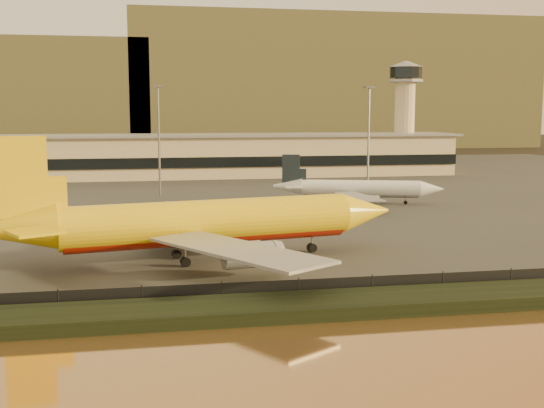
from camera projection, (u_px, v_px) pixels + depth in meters
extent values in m
plane|color=black|center=(259.00, 274.00, 83.15)|extent=(900.00, 900.00, 0.00)
cube|color=black|center=(288.00, 307.00, 66.50)|extent=(320.00, 7.00, 1.40)
cube|color=#2D2D2D|center=(198.00, 188.00, 175.65)|extent=(320.00, 220.00, 0.20)
cube|color=black|center=(280.00, 291.00, 70.31)|extent=(300.00, 0.05, 2.20)
cube|color=#C7B08A|center=(190.00, 157.00, 204.04)|extent=(160.00, 22.00, 12.00)
cube|color=black|center=(193.00, 163.00, 193.27)|extent=(160.00, 0.60, 3.00)
cube|color=gray|center=(190.00, 135.00, 203.19)|extent=(164.00, 24.00, 0.60)
cylinder|color=#C7B08A|center=(404.00, 125.00, 221.43)|extent=(6.40, 6.40, 30.00)
cylinder|color=black|center=(406.00, 73.00, 219.17)|extent=(10.40, 10.40, 3.50)
cone|color=gray|center=(406.00, 64.00, 218.79)|extent=(11.20, 11.20, 2.00)
cylinder|color=gray|center=(405.00, 81.00, 219.51)|extent=(11.20, 11.20, 0.80)
cylinder|color=slate|center=(159.00, 142.00, 157.51)|extent=(0.50, 0.50, 25.00)
cube|color=slate|center=(158.00, 86.00, 155.79)|extent=(2.20, 2.20, 0.40)
cylinder|color=slate|center=(368.00, 140.00, 164.69)|extent=(0.50, 0.50, 25.00)
cube|color=slate|center=(369.00, 87.00, 162.97)|extent=(2.20, 2.20, 0.40)
cube|color=brown|center=(311.00, 86.00, 425.94)|extent=(220.00, 160.00, 70.00)
cylinder|color=yellow|center=(210.00, 221.00, 89.21)|extent=(38.75, 12.33, 5.54)
cylinder|color=#9F1A09|center=(210.00, 228.00, 89.34)|extent=(37.48, 10.94, 4.32)
cone|color=yellow|center=(365.00, 212.00, 97.32)|extent=(8.33, 6.79, 5.54)
cone|color=yellow|center=(15.00, 229.00, 80.66)|extent=(10.43, 7.17, 5.54)
cube|color=yellow|center=(22.00, 177.00, 80.22)|extent=(5.85, 1.49, 9.70)
cube|color=yellow|center=(32.00, 218.00, 86.49)|extent=(5.99, 5.93, 0.33)
cube|color=yellow|center=(35.00, 232.00, 76.23)|extent=(7.19, 7.16, 0.33)
cube|color=gray|center=(177.00, 213.00, 102.63)|extent=(12.16, 25.00, 0.33)
cylinder|color=gray|center=(200.00, 225.00, 100.45)|extent=(6.84, 4.15, 3.05)
cube|color=gray|center=(237.00, 250.00, 75.30)|extent=(19.13, 24.26, 0.33)
cylinder|color=gray|center=(250.00, 255.00, 79.78)|extent=(6.84, 4.15, 3.05)
cylinder|color=black|center=(312.00, 248.00, 95.03)|extent=(1.37, 1.17, 1.22)
cylinder|color=slate|center=(312.00, 243.00, 94.94)|extent=(0.21, 0.21, 2.49)
cylinder|color=black|center=(185.00, 262.00, 86.12)|extent=(1.37, 1.17, 1.22)
cylinder|color=slate|center=(185.00, 257.00, 86.03)|extent=(0.21, 0.21, 2.49)
cylinder|color=black|center=(176.00, 254.00, 90.73)|extent=(1.37, 1.17, 1.22)
cylinder|color=slate|center=(176.00, 249.00, 90.65)|extent=(0.21, 0.21, 2.49)
cylinder|color=white|center=(361.00, 188.00, 144.41)|extent=(24.80, 10.35, 3.45)
cylinder|color=gray|center=(361.00, 191.00, 144.49)|extent=(23.92, 9.43, 2.69)
cone|color=white|center=(432.00, 189.00, 142.91)|extent=(5.61, 4.68, 3.45)
cone|color=white|center=(288.00, 186.00, 145.95)|extent=(6.93, 5.07, 3.45)
cube|color=#19232E|center=(291.00, 169.00, 145.36)|extent=(3.72, 1.34, 6.04)
cube|color=white|center=(295.00, 183.00, 149.17)|extent=(4.70, 4.65, 0.21)
cube|color=white|center=(293.00, 187.00, 142.37)|extent=(3.54, 3.37, 0.21)
cube|color=gray|center=(356.00, 186.00, 153.91)|extent=(13.44, 15.16, 0.21)
cylinder|color=gray|center=(364.00, 192.00, 151.57)|extent=(4.51, 2.99, 1.90)
cube|color=gray|center=(358.00, 197.00, 135.21)|extent=(6.30, 15.92, 0.21)
cylinder|color=gray|center=(367.00, 200.00, 137.46)|extent=(4.51, 2.99, 1.90)
cylinder|color=black|center=(406.00, 202.00, 143.84)|extent=(0.90, 0.79, 0.76)
cylinder|color=slate|center=(406.00, 201.00, 143.79)|extent=(0.18, 0.18, 1.55)
cylinder|color=black|center=(348.00, 203.00, 143.53)|extent=(0.90, 0.79, 0.76)
cylinder|color=slate|center=(348.00, 201.00, 143.48)|extent=(0.18, 0.18, 1.55)
cylinder|color=black|center=(348.00, 201.00, 146.59)|extent=(0.90, 0.79, 0.76)
cylinder|color=slate|center=(348.00, 199.00, 146.54)|extent=(0.18, 0.18, 1.55)
cube|color=yellow|center=(255.00, 222.00, 115.56)|extent=(4.37, 2.67, 1.83)
cube|color=white|center=(112.00, 228.00, 109.17)|extent=(4.62, 2.98, 1.92)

